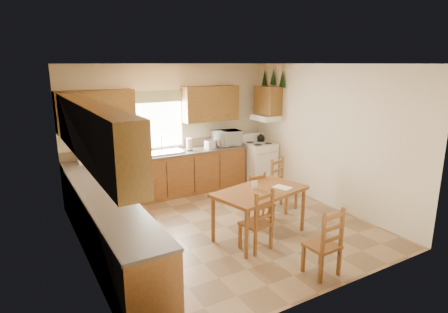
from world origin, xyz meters
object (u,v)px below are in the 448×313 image
chair_far_left (261,200)px  chair_far_right (284,185)px  stove (259,164)px  chair_near_right (256,219)px  microwave (227,138)px  dining_table (259,213)px  chair_near_left (322,241)px

chair_far_left → chair_far_right: (0.78, 0.33, 0.05)m
stove → chair_near_right: size_ratio=0.99×
microwave → dining_table: 2.75m
dining_table → chair_far_left: chair_far_left is taller
microwave → chair_near_right: size_ratio=0.59×
chair_far_right → microwave: bearing=76.8°
microwave → dining_table: (-0.89, -2.51, -0.70)m
chair_near_left → microwave: bearing=-104.2°
chair_near_left → dining_table: bearing=-89.7°
chair_near_right → chair_far_right: 1.68m
stove → chair_near_left: (-1.54, -3.56, 0.00)m
chair_near_left → chair_near_right: bearing=-72.7°
chair_near_left → chair_far_left: size_ratio=1.07×
stove → microwave: (-0.70, 0.28, 0.62)m
dining_table → chair_near_left: bearing=-100.1°
dining_table → chair_near_left: chair_near_left is taller
dining_table → chair_far_left: 0.44m
chair_near_left → chair_far_right: 2.23m
stove → chair_near_right: 3.18m
dining_table → chair_far_right: chair_far_right is taller
microwave → chair_far_right: (0.16, -1.83, -0.60)m
microwave → stove: bearing=-13.9°
chair_near_left → chair_far_left: (0.22, 1.66, -0.03)m
chair_near_right → chair_near_left: bearing=98.4°
stove → dining_table: bearing=-124.4°
microwave → dining_table: microwave is taller
chair_near_left → chair_far_right: size_ratio=0.96×
microwave → chair_near_right: (-1.19, -2.83, -0.62)m
microwave → chair_near_left: size_ratio=0.60×
stove → chair_far_right: bearing=-108.0°
dining_table → chair_near_right: (-0.30, -0.32, 0.08)m
chair_far_right → stove: bearing=52.7°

